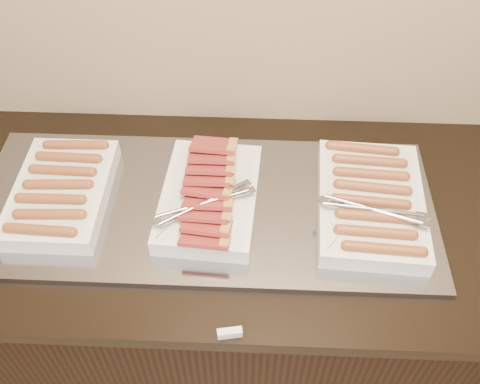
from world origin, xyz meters
name	(u,v)px	position (x,y,z in m)	size (l,w,h in m)	color
counter	(217,296)	(0.00, 2.13, 0.45)	(2.06, 0.76, 0.90)	black
warming_tray	(204,206)	(-0.02, 2.13, 0.91)	(1.20, 0.50, 0.02)	gray
dish_left	(61,191)	(-0.39, 2.13, 0.95)	(0.24, 0.36, 0.07)	silver
dish_center	(209,196)	(-0.01, 2.13, 0.95)	(0.27, 0.39, 0.09)	silver
dish_right	(371,202)	(0.41, 2.13, 0.95)	(0.29, 0.41, 0.08)	silver
label_holder	(230,333)	(0.07, 1.77, 0.91)	(0.05, 0.02, 0.02)	silver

